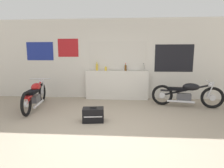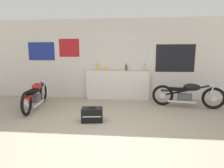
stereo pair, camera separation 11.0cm
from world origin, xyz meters
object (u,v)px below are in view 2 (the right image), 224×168
object	(u,v)px
motorcycle_black	(187,94)
motorcycle_red	(36,94)
bottle_leftmost	(98,67)
bottle_center	(126,67)
bottle_left_center	(106,68)
bottle_right_center	(144,67)
hard_case_black	(92,115)

from	to	relation	value
motorcycle_black	motorcycle_red	xyz separation A→B (m)	(-4.44, -0.45, 0.01)
bottle_leftmost	bottle_center	size ratio (longest dim) A/B	1.17
bottle_leftmost	motorcycle_black	distance (m)	3.04
bottle_left_center	bottle_right_center	distance (m)	1.31
bottle_left_center	bottle_right_center	bearing A→B (deg)	2.81
bottle_left_center	bottle_right_center	world-z (taller)	bottle_right_center
bottle_leftmost	motorcycle_red	distance (m)	2.21
bottle_center	motorcycle_black	xyz separation A→B (m)	(1.82, -0.85, -0.73)
bottle_leftmost	motorcycle_red	world-z (taller)	bottle_leftmost
bottle_left_center	hard_case_black	bearing A→B (deg)	-91.70
bottle_center	hard_case_black	distance (m)	2.57
bottle_right_center	motorcycle_black	xyz separation A→B (m)	(1.20, -0.88, -0.73)
bottle_center	hard_case_black	world-z (taller)	bottle_center
bottle_left_center	motorcycle_red	size ratio (longest dim) A/B	0.08
bottle_center	motorcycle_red	distance (m)	3.01
bottle_center	bottle_right_center	xyz separation A→B (m)	(0.62, 0.03, 0.00)
hard_case_black	bottle_left_center	bearing A→B (deg)	88.30
bottle_right_center	hard_case_black	size ratio (longest dim) A/B	0.52
motorcycle_black	bottle_right_center	bearing A→B (deg)	143.90
bottle_right_center	hard_case_black	bearing A→B (deg)	-120.87
motorcycle_red	hard_case_black	distance (m)	2.11
bottle_left_center	bottle_right_center	size ratio (longest dim) A/B	0.65
motorcycle_black	motorcycle_red	bearing A→B (deg)	-174.18
hard_case_black	bottle_right_center	bearing A→B (deg)	59.13
bottle_leftmost	bottle_center	distance (m)	1.01
bottle_center	bottle_right_center	size ratio (longest dim) A/B	0.97
bottle_leftmost	bottle_center	bearing A→B (deg)	-0.84
bottle_center	motorcycle_red	size ratio (longest dim) A/B	0.13
bottle_left_center	motorcycle_black	distance (m)	2.72
bottle_leftmost	bottle_left_center	bearing A→B (deg)	-8.82
motorcycle_red	bottle_center	bearing A→B (deg)	26.39
bottle_leftmost	bottle_right_center	size ratio (longest dim) A/B	1.13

